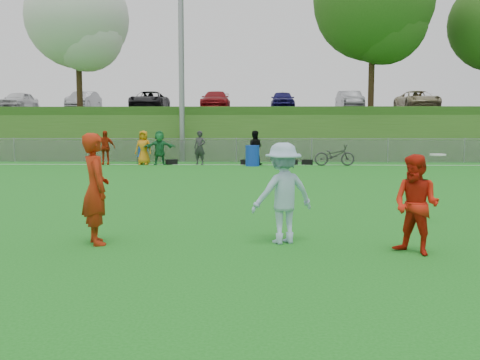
{
  "coord_description": "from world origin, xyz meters",
  "views": [
    {
      "loc": [
        1.06,
        -8.43,
        1.92
      ],
      "look_at": [
        0.79,
        0.5,
        1.01
      ],
      "focal_mm": 40.0,
      "sensor_mm": 36.0,
      "label": 1
    }
  ],
  "objects_px": {
    "bicycle": "(335,155)",
    "player_blue": "(283,193)",
    "player_red_center": "(416,205)",
    "recycling_bin": "(252,156)",
    "player_red_left": "(96,189)",
    "frisbee": "(438,155)"
  },
  "relations": [
    {
      "from": "bicycle",
      "to": "player_blue",
      "type": "bearing_deg",
      "value": 164.58
    },
    {
      "from": "player_blue",
      "to": "bicycle",
      "type": "height_order",
      "value": "player_blue"
    },
    {
      "from": "player_red_center",
      "to": "recycling_bin",
      "type": "distance_m",
      "value": 17.93
    },
    {
      "from": "recycling_bin",
      "to": "player_red_center",
      "type": "bearing_deg",
      "value": -81.74
    },
    {
      "from": "player_red_center",
      "to": "player_blue",
      "type": "distance_m",
      "value": 2.08
    },
    {
      "from": "recycling_bin",
      "to": "player_red_left",
      "type": "bearing_deg",
      "value": -97.98
    },
    {
      "from": "player_red_center",
      "to": "bicycle",
      "type": "relative_size",
      "value": 0.77
    },
    {
      "from": "player_red_left",
      "to": "bicycle",
      "type": "height_order",
      "value": "player_red_left"
    },
    {
      "from": "player_red_center",
      "to": "frisbee",
      "type": "relative_size",
      "value": 4.86
    },
    {
      "from": "frisbee",
      "to": "bicycle",
      "type": "xyz_separation_m",
      "value": [
        0.23,
        15.39,
        -0.84
      ]
    },
    {
      "from": "player_blue",
      "to": "bicycle",
      "type": "bearing_deg",
      "value": -124.74
    },
    {
      "from": "player_red_left",
      "to": "player_blue",
      "type": "relative_size",
      "value": 1.1
    },
    {
      "from": "player_red_center",
      "to": "recycling_bin",
      "type": "height_order",
      "value": "player_red_center"
    },
    {
      "from": "player_red_left",
      "to": "recycling_bin",
      "type": "relative_size",
      "value": 1.81
    },
    {
      "from": "player_red_left",
      "to": "frisbee",
      "type": "height_order",
      "value": "player_red_left"
    },
    {
      "from": "player_red_center",
      "to": "bicycle",
      "type": "distance_m",
      "value": 18.09
    },
    {
      "from": "player_red_center",
      "to": "frisbee",
      "type": "bearing_deg",
      "value": 110.72
    },
    {
      "from": "player_red_left",
      "to": "player_red_center",
      "type": "bearing_deg",
      "value": -125.15
    },
    {
      "from": "player_red_center",
      "to": "bicycle",
      "type": "xyz_separation_m",
      "value": [
        1.41,
        18.04,
        -0.24
      ]
    },
    {
      "from": "player_red_left",
      "to": "bicycle",
      "type": "relative_size",
      "value": 0.93
    },
    {
      "from": "recycling_bin",
      "to": "frisbee",
      "type": "bearing_deg",
      "value": -76.03
    },
    {
      "from": "player_red_center",
      "to": "recycling_bin",
      "type": "bearing_deg",
      "value": 143.07
    }
  ]
}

